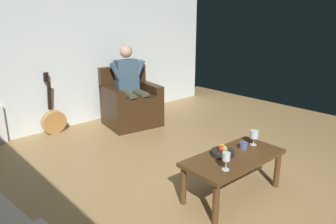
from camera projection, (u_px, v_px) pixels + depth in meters
ground_plane at (222, 202)px, 3.12m from camera, size 7.53×7.53×0.00m
wall_back at (67, 45)px, 4.97m from camera, size 5.95×0.06×2.65m
armchair at (131, 105)px, 5.26m from camera, size 0.94×0.87×0.96m
person_seated at (130, 83)px, 5.13m from camera, size 0.64×0.65×1.31m
coffee_table at (234, 162)px, 3.14m from camera, size 1.10×0.55×0.43m
guitar at (54, 120)px, 4.87m from camera, size 0.38×0.22×0.96m
wine_glass_near at (254, 135)px, 3.36m from camera, size 0.09×0.09×0.16m
wine_glass_far at (226, 158)px, 2.81m from camera, size 0.07×0.07×0.17m
fruit_bowl at (223, 152)px, 3.13m from camera, size 0.23×0.23×0.11m
candle_jar at (243, 145)px, 3.28m from camera, size 0.08×0.08×0.07m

